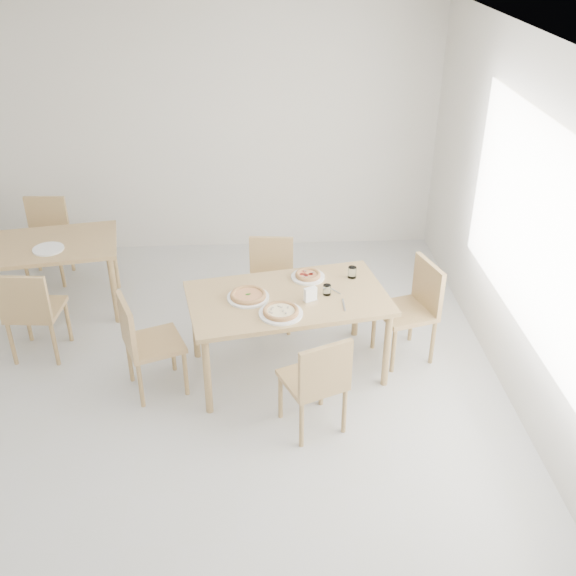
{
  "coord_description": "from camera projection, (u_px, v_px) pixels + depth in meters",
  "views": [
    {
      "loc": [
        0.92,
        -3.84,
        3.59
      ],
      "look_at": [
        1.19,
        0.96,
        0.83
      ],
      "focal_mm": 42.0,
      "sensor_mm": 36.0,
      "label": 1
    }
  ],
  "objects": [
    {
      "name": "main_table",
      "position": [
        288.0,
        304.0,
        5.61
      ],
      "size": [
        1.78,
        1.22,
        0.75
      ],
      "rotation": [
        0.0,
        0.0,
        0.18
      ],
      "color": "tan",
      "rests_on": "ground"
    },
    {
      "name": "chair_south",
      "position": [
        318.0,
        379.0,
        5.01
      ],
      "size": [
        0.56,
        0.56,
        0.87
      ],
      "rotation": [
        0.0,
        0.0,
        3.54
      ],
      "color": "tan",
      "rests_on": "ground"
    },
    {
      "name": "tumbler_a",
      "position": [
        352.0,
        272.0,
        5.84
      ],
      "size": [
        0.08,
        0.08,
        0.1
      ],
      "primitive_type": "cylinder",
      "color": "white",
      "rests_on": "main_table"
    },
    {
      "name": "chair_back_s",
      "position": [
        31.0,
        308.0,
        5.85
      ],
      "size": [
        0.48,
        0.48,
        0.9
      ],
      "rotation": [
        0.0,
        0.0,
        3.06
      ],
      "color": "tan",
      "rests_on": "ground"
    },
    {
      "name": "plate_empty",
      "position": [
        48.0,
        249.0,
        6.32
      ],
      "size": [
        0.29,
        0.29,
        0.02
      ],
      "primitive_type": "cylinder",
      "color": "white",
      "rests_on": "second_table"
    },
    {
      "name": "pizza_margherita",
      "position": [
        248.0,
        295.0,
        5.53
      ],
      "size": [
        0.33,
        0.33,
        0.03
      ],
      "rotation": [
        0.0,
        0.0,
        -0.11
      ],
      "color": "tan",
      "rests_on": "plate_margherita"
    },
    {
      "name": "tumbler_b",
      "position": [
        327.0,
        290.0,
        5.58
      ],
      "size": [
        0.07,
        0.07,
        0.09
      ],
      "primitive_type": "cylinder",
      "color": "white",
      "rests_on": "main_table"
    },
    {
      "name": "plate_mushroom",
      "position": [
        281.0,
        313.0,
        5.33
      ],
      "size": [
        0.35,
        0.35,
        0.02
      ],
      "primitive_type": "cylinder",
      "color": "white",
      "rests_on": "main_table"
    },
    {
      "name": "pizza_pepperoni",
      "position": [
        308.0,
        275.0,
        5.84
      ],
      "size": [
        0.29,
        0.29,
        0.03
      ],
      "rotation": [
        0.0,
        0.0,
        0.36
      ],
      "color": "tan",
      "rests_on": "plate_pepperoni"
    },
    {
      "name": "second_table",
      "position": [
        40.0,
        252.0,
        6.47
      ],
      "size": [
        1.57,
        1.06,
        0.75
      ],
      "rotation": [
        0.0,
        0.0,
        0.17
      ],
      "color": "tan",
      "rests_on": "ground"
    },
    {
      "name": "pizza_mushroom",
      "position": [
        281.0,
        311.0,
        5.32
      ],
      "size": [
        0.33,
        0.33,
        0.03
      ],
      "rotation": [
        0.0,
        0.0,
        0.15
      ],
      "color": "tan",
      "rests_on": "plate_mushroom"
    },
    {
      "name": "chair_west",
      "position": [
        144.0,
        339.0,
        5.45
      ],
      "size": [
        0.57,
        0.57,
        0.89
      ],
      "rotation": [
        0.0,
        0.0,
        1.95
      ],
      "color": "tan",
      "rests_on": "ground"
    },
    {
      "name": "fork_b",
      "position": [
        344.0,
        305.0,
        5.45
      ],
      "size": [
        0.02,
        0.19,
        0.01
      ],
      "primitive_type": "cube",
      "rotation": [
        0.0,
        0.0,
        -0.02
      ],
      "color": "silver",
      "rests_on": "main_table"
    },
    {
      "name": "plate_pepperoni",
      "position": [
        308.0,
        277.0,
        5.85
      ],
      "size": [
        0.29,
        0.29,
        0.02
      ],
      "primitive_type": "cylinder",
      "color": "white",
      "rests_on": "main_table"
    },
    {
      "name": "napkin_holder",
      "position": [
        310.0,
        295.0,
        5.48
      ],
      "size": [
        0.13,
        0.1,
        0.13
      ],
      "rotation": [
        0.0,
        0.0,
        0.44
      ],
      "color": "silver",
      "rests_on": "main_table"
    },
    {
      "name": "room",
      "position": [
        548.0,
        245.0,
        4.72
      ],
      "size": [
        7.28,
        7.0,
        7.0
      ],
      "color": "beige",
      "rests_on": "ground"
    },
    {
      "name": "fork_a",
      "position": [
        334.0,
        290.0,
        5.66
      ],
      "size": [
        0.11,
        0.14,
        0.01
      ],
      "primitive_type": "cube",
      "rotation": [
        0.0,
        0.0,
        0.61
      ],
      "color": "silver",
      "rests_on": "main_table"
    },
    {
      "name": "plate_margherita",
      "position": [
        248.0,
        297.0,
        5.55
      ],
      "size": [
        0.35,
        0.35,
        0.02
      ],
      "primitive_type": "cylinder",
      "color": "white",
      "rests_on": "main_table"
    },
    {
      "name": "chair_east",
      "position": [
        414.0,
        304.0,
        5.9
      ],
      "size": [
        0.56,
        0.56,
        0.91
      ],
      "rotation": [
        0.0,
        0.0,
        -1.28
      ],
      "color": "tan",
      "rests_on": "ground"
    },
    {
      "name": "chair_back_n",
      "position": [
        46.0,
        233.0,
        7.21
      ],
      "size": [
        0.45,
        0.45,
        0.88
      ],
      "rotation": [
        0.0,
        0.0,
        -0.04
      ],
      "color": "tan",
      "rests_on": "ground"
    },
    {
      "name": "chair_north",
      "position": [
        271.0,
        276.0,
        6.42
      ],
      "size": [
        0.45,
        0.45,
        0.85
      ],
      "rotation": [
        0.0,
        0.0,
        -0.09
      ],
      "color": "tan",
      "rests_on": "ground"
    }
  ]
}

